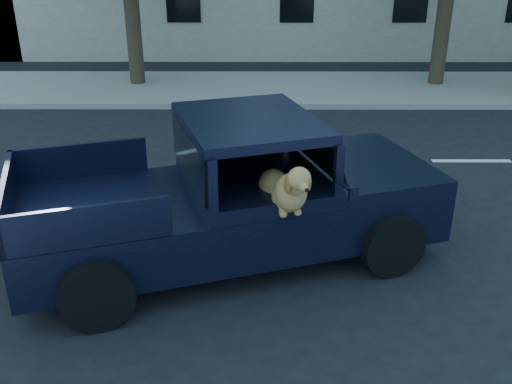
{
  "coord_description": "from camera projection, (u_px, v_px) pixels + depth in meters",
  "views": [
    {
      "loc": [
        -0.36,
        -7.48,
        4.18
      ],
      "look_at": [
        -0.38,
        -0.77,
        1.17
      ],
      "focal_mm": 40.0,
      "sensor_mm": 36.0,
      "label": 1
    }
  ],
  "objects": [
    {
      "name": "far_sidewalk",
      "position": [
        270.0,
        88.0,
        16.9
      ],
      "size": [
        60.0,
        4.0,
        0.15
      ],
      "primitive_type": "cube",
      "color": "gray",
      "rests_on": "ground"
    },
    {
      "name": "lane_stripes",
      "position": [
        373.0,
        161.0,
        11.63
      ],
      "size": [
        21.6,
        0.14,
        0.01
      ],
      "primitive_type": null,
      "color": "silver",
      "rests_on": "ground"
    },
    {
      "name": "ground",
      "position": [
        282.0,
        242.0,
        8.54
      ],
      "size": [
        120.0,
        120.0,
        0.0
      ],
      "primitive_type": "plane",
      "color": "black",
      "rests_on": "ground"
    },
    {
      "name": "pickup_truck",
      "position": [
        225.0,
        214.0,
        7.87
      ],
      "size": [
        6.06,
        3.83,
        2.03
      ],
      "rotation": [
        0.0,
        0.0,
        0.31
      ],
      "color": "black",
      "rests_on": "ground"
    }
  ]
}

